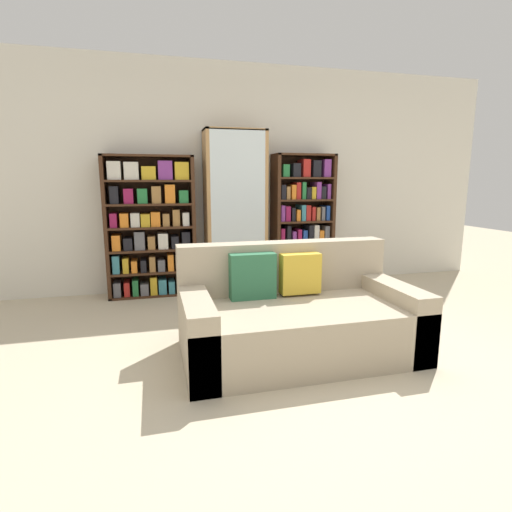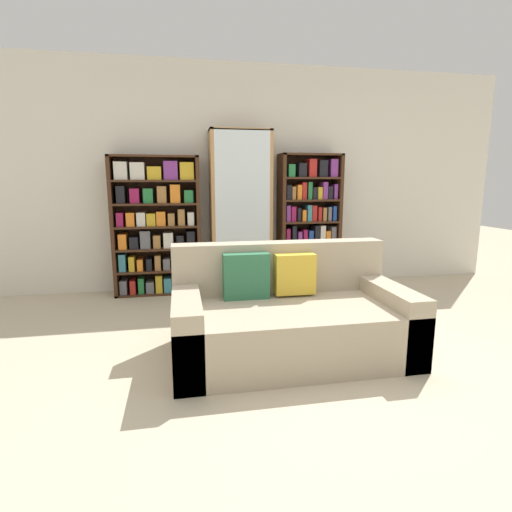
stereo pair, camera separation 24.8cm
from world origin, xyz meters
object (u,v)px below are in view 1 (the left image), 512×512
at_px(couch, 296,317).
at_px(bookshelf_left, 151,227).
at_px(display_cabinet, 235,212).
at_px(wine_bottle, 292,295).
at_px(bookshelf_right, 302,222).

relative_size(couch, bookshelf_left, 1.10).
relative_size(display_cabinet, wine_bottle, 4.74).
distance_m(bookshelf_left, wine_bottle, 1.80).
bearing_deg(bookshelf_right, display_cabinet, -178.96).
relative_size(couch, wine_bottle, 4.38).
bearing_deg(couch, bookshelf_left, 118.77).
xyz_separation_m(bookshelf_left, bookshelf_right, (1.85, 0.00, 0.01)).
bearing_deg(couch, bookshelf_right, 67.78).
height_order(bookshelf_left, display_cabinet, display_cabinet).
xyz_separation_m(bookshelf_right, wine_bottle, (-0.47, -0.97, -0.64)).
height_order(bookshelf_left, wine_bottle, bookshelf_left).
distance_m(display_cabinet, bookshelf_right, 0.88).
distance_m(couch, display_cabinet, 2.03).
bearing_deg(wine_bottle, couch, -108.27).
bearing_deg(couch, display_cabinet, 92.35).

